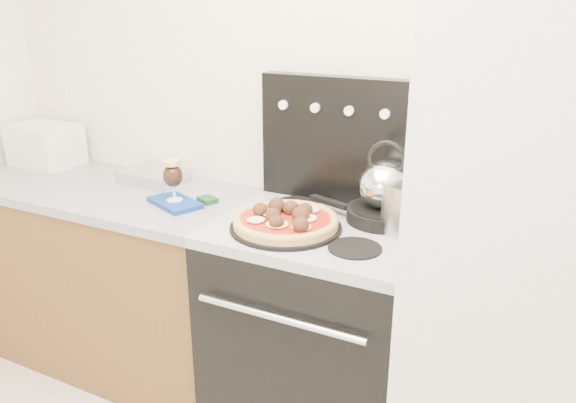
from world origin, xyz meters
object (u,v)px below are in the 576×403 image
Objects in this scene: oven_mitt at (175,203)px; pizza at (286,219)px; skillet at (383,215)px; stove_body at (320,337)px; stock_pot at (416,208)px; fridge at (529,257)px; tea_kettle at (385,181)px; beer_glass at (173,180)px; pizza_pan at (286,227)px; toaster_oven at (45,145)px; base_cabinet at (113,278)px.

pizza is (0.55, -0.06, 0.05)m from oven_mitt.
skillet is (0.83, 0.17, 0.03)m from oven_mitt.
stock_pot reaches higher than stove_body.
fridge reaches higher than pizza.
beer_glass is at bearing 171.55° from tea_kettle.
pizza reaches higher than oven_mitt.
oven_mitt is 0.58× the size of pizza_pan.
pizza is (1.50, -0.26, -0.04)m from toaster_oven.
oven_mitt is 0.97m from stock_pot.
fridge is 5.84× the size of toaster_oven.
toaster_oven is 1.19× the size of skillet.
pizza is 1.74× the size of tea_kettle.
toaster_oven is 0.98m from beer_glass.
pizza_pan is 1.67× the size of stock_pot.
pizza is (0.55, -0.06, -0.05)m from beer_glass.
skillet reaches higher than base_cabinet.
pizza_pan is (0.55, -0.06, -0.08)m from beer_glass.
tea_kettle is (0.00, 0.00, 0.13)m from skillet.
toaster_oven is 1.92m from stock_pot.
stock_pot is (0.41, 0.19, 0.05)m from pizza.
stock_pot is (0.41, 0.19, 0.08)m from pizza_pan.
toaster_oven is 1.51× the size of tea_kettle.
oven_mitt is at bearing -9.39° from toaster_oven.
oven_mitt is 0.55m from pizza.
toaster_oven is (-2.31, 0.19, 0.05)m from fridge.
beer_glass is at bearing -179.64° from fridge.
fridge is at bearing -17.10° from skillet.
stock_pot reaches higher than pizza.
pizza_pan is at bearing -174.77° from fridge.
oven_mitt is at bearing -177.03° from stove_body.
tea_kettle is at bearing 35.64° from stove_body.
beer_glass is (-0.65, -0.03, 0.57)m from stove_body.
tea_kettle is at bearing 162.23° from stock_pot.
pizza_pan is at bearing -6.79° from oven_mitt.
toaster_oven reaches higher than base_cabinet.
toaster_oven reaches higher than stove_body.
pizza_pan is 1.07× the size of pizza.
beer_glass is (0.00, 0.00, 0.10)m from oven_mitt.
beer_glass is 0.85m from tea_kettle.
oven_mitt is at bearing -172.51° from stock_pot.
base_cabinet is at bearing 172.71° from oven_mitt.
beer_glass is at bearing 173.21° from pizza.
stock_pot is at bearing 16.50° from stove_body.
stove_body reaches higher than base_cabinet.
beer_glass is 0.64× the size of skillet.
stove_body is 0.46× the size of fridge.
tea_kettle is (-0.51, 0.16, 0.13)m from fridge.
tea_kettle reaches higher than stock_pot.
tea_kettle reaches higher than beer_glass.
base_cabinet is 1.53m from stock_pot.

